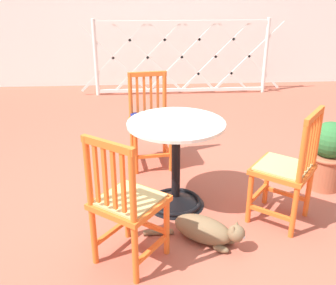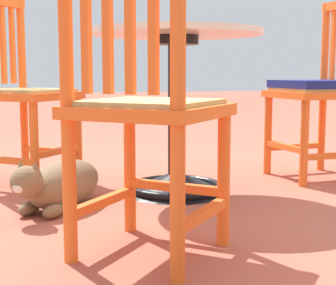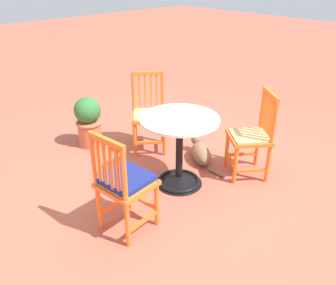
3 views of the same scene
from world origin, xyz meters
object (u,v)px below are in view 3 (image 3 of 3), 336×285
at_px(pet_water_bowl, 150,124).
at_px(tabby_cat, 200,152).
at_px(cafe_table, 179,159).
at_px(orange_chair_by_planter, 252,137).
at_px(orange_chair_near_fence, 125,184).
at_px(terracotta_planter, 89,121).
at_px(orange_chair_facing_out, 149,115).

bearing_deg(pet_water_bowl, tabby_cat, 171.25).
xyz_separation_m(cafe_table, orange_chair_by_planter, (-0.37, -0.68, 0.15)).
distance_m(orange_chair_near_fence, tabby_cat, 1.41).
bearing_deg(tabby_cat, terracotta_planter, 31.88).
bearing_deg(orange_chair_by_planter, cafe_table, 61.34).
bearing_deg(orange_chair_facing_out, orange_chair_by_planter, -161.23).
bearing_deg(tabby_cat, orange_chair_near_fence, 105.46).
height_order(orange_chair_by_planter, pet_water_bowl, orange_chair_by_planter).
relative_size(orange_chair_facing_out, tabby_cat, 1.30).
bearing_deg(terracotta_planter, orange_chair_by_planter, -152.86).
distance_m(orange_chair_facing_out, orange_chair_near_fence, 1.46).
xyz_separation_m(cafe_table, pet_water_bowl, (1.28, -0.69, -0.26)).
height_order(tabby_cat, terracotta_planter, terracotta_planter).
xyz_separation_m(cafe_table, terracotta_planter, (1.35, 0.21, 0.04)).
distance_m(orange_chair_facing_out, orange_chair_by_planter, 1.23).
relative_size(orange_chair_by_planter, tabby_cat, 1.30).
distance_m(orange_chair_by_planter, pet_water_bowl, 1.70).
relative_size(tabby_cat, pet_water_bowl, 4.11).
distance_m(cafe_table, orange_chair_by_planter, 0.79).
relative_size(cafe_table, tabby_cat, 1.09).
height_order(orange_chair_facing_out, orange_chair_near_fence, same).
bearing_deg(pet_water_bowl, terracotta_planter, 85.36).
distance_m(cafe_table, orange_chair_near_fence, 0.83).
relative_size(orange_chair_near_fence, pet_water_bowl, 5.36).
xyz_separation_m(orange_chair_facing_out, orange_chair_by_planter, (-1.17, -0.40, 0.00)).
height_order(cafe_table, pet_water_bowl, cafe_table).
distance_m(tabby_cat, terracotta_planter, 1.40).
bearing_deg(orange_chair_facing_out, terracotta_planter, 41.22).
height_order(cafe_table, orange_chair_by_planter, orange_chair_by_planter).
height_order(tabby_cat, pet_water_bowl, tabby_cat).
bearing_deg(cafe_table, terracotta_planter, 8.67).
relative_size(cafe_table, orange_chair_by_planter, 0.83).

